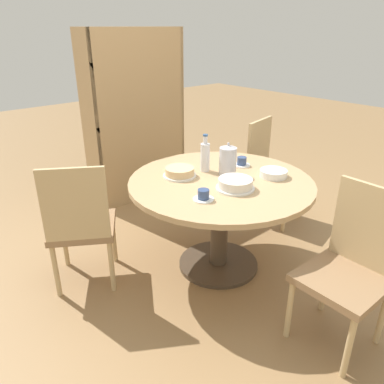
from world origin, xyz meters
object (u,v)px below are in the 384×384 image
at_px(water_bottle, 205,156).
at_px(cup_b, 242,162).
at_px(bookshelf, 137,120).
at_px(cup_a, 203,196).
at_px(chair_c, 350,266).
at_px(chair_b, 81,223).
at_px(cake_main, 235,184).
at_px(coffee_pot, 228,160).
at_px(cake_second, 180,172).
at_px(chair_a, 270,169).

relative_size(water_bottle, cup_b, 2.10).
bearing_deg(bookshelf, cup_a, 69.27).
bearing_deg(chair_c, cup_a, -154.91).
bearing_deg(chair_b, bookshelf, -105.52).
relative_size(cake_main, cup_b, 1.94).
height_order(coffee_pot, cup_b, coffee_pot).
height_order(cake_main, cake_second, cake_main).
distance_m(chair_c, cake_second, 1.24).
height_order(chair_b, cake_second, chair_b).
relative_size(chair_a, bookshelf, 0.55).
bearing_deg(chair_c, chair_a, 145.96).
xyz_separation_m(chair_c, cake_second, (-0.21, 1.20, 0.26)).
relative_size(chair_c, coffee_pot, 3.90).
bearing_deg(cake_second, water_bottle, -9.96).
bearing_deg(chair_b, cake_second, -165.31).
bearing_deg(cup_b, chair_a, 15.49).
height_order(cake_main, cup_a, cake_main).
height_order(chair_b, coffee_pot, coffee_pot).
distance_m(chair_b, cup_b, 1.24).
height_order(chair_c, cake_main, chair_c).
distance_m(chair_c, cup_a, 0.91).
bearing_deg(cake_main, cake_second, 107.37).
distance_m(water_bottle, cup_a, 0.51).
xyz_separation_m(bookshelf, water_bottle, (-0.27, -1.28, 0.00)).
bearing_deg(chair_c, coffee_pot, 177.47).
bearing_deg(cake_second, coffee_pot, -34.21).
relative_size(chair_a, coffee_pot, 3.90).
height_order(coffee_pot, cup_a, coffee_pot).
bearing_deg(chair_b, cake_main, 174.53).
bearing_deg(water_bottle, chair_b, 163.84).
bearing_deg(cup_b, cake_second, 164.34).
bearing_deg(chair_a, bookshelf, 104.19).
bearing_deg(bookshelf, cake_second, 68.86).
height_order(coffee_pot, water_bottle, water_bottle).
height_order(chair_a, chair_c, same).
xyz_separation_m(cup_a, cup_b, (0.63, 0.26, 0.00)).
bearing_deg(cake_main, chair_c, -84.20).
bearing_deg(cake_main, water_bottle, 77.84).
relative_size(chair_c, cake_second, 3.89).
distance_m(chair_c, cup_b, 1.12).
relative_size(cake_second, cup_b, 1.81).
height_order(chair_b, chair_c, same).
height_order(water_bottle, cup_b, water_bottle).
bearing_deg(chair_b, chair_a, -153.53).
bearing_deg(bookshelf, water_bottle, 77.97).
distance_m(chair_b, cup_a, 0.85).
height_order(cake_second, cup_a, cup_a).
bearing_deg(water_bottle, chair_c, -90.02).
bearing_deg(chair_a, cake_main, -167.75).
height_order(chair_a, cup_b, chair_a).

